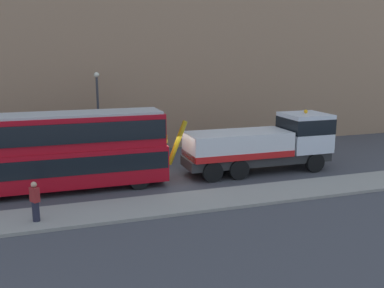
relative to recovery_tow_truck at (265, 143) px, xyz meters
name	(u,v)px	position (x,y,z in m)	size (l,w,h in m)	color
ground_plane	(174,179)	(-5.65, 0.15, -1.76)	(120.00, 120.00, 0.00)	#424247
near_kerb	(198,201)	(-5.65, -4.05, -1.68)	(60.00, 2.80, 0.15)	gray
building_facade	(140,39)	(-5.65, 8.73, 6.31)	(60.00, 1.50, 16.00)	#9E7A5B
recovery_tow_truck	(265,143)	(0.00, 0.00, 0.00)	(10.15, 2.69, 3.67)	#2D2D2D
double_decker_bus	(59,149)	(-11.81, 0.00, 0.47)	(11.06, 2.61, 4.06)	#B70C19
pedestrian_onlooker	(35,202)	(-12.97, -4.43, -0.77)	(0.43, 0.48, 1.71)	#232333
street_lamp	(98,108)	(-9.08, 6.54, 1.71)	(0.36, 0.36, 5.83)	#38383D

